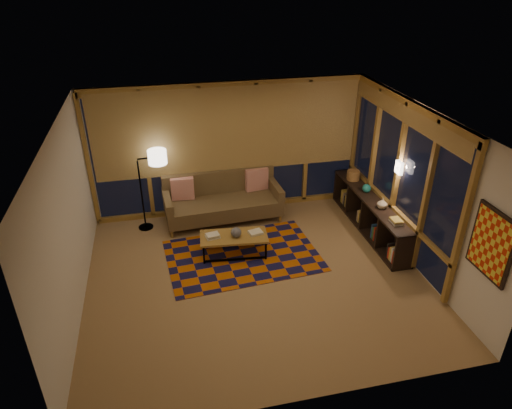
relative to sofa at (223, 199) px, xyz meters
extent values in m
cube|color=#9D7A49|center=(0.23, -2.00, -0.47)|extent=(5.50, 5.00, 0.01)
cube|color=silver|center=(0.23, -2.00, 2.23)|extent=(5.50, 5.00, 0.01)
cube|color=silver|center=(0.23, 0.50, 0.88)|extent=(5.50, 0.01, 2.70)
cube|color=silver|center=(0.23, -4.50, 0.88)|extent=(5.50, 0.01, 2.70)
cube|color=silver|center=(-2.52, -2.00, 0.88)|extent=(0.01, 5.00, 2.70)
cube|color=silver|center=(2.98, -2.00, 0.88)|extent=(0.01, 5.00, 2.70)
cube|color=#B1500C|center=(0.13, -1.35, -0.46)|extent=(2.79, 1.97, 0.01)
sphere|color=#25252A|center=(0.03, -1.31, 0.02)|extent=(0.21, 0.21, 0.19)
cylinder|color=#A37345|center=(2.70, -0.13, 0.32)|extent=(0.30, 0.30, 0.19)
sphere|color=#1B7471|center=(2.72, -0.73, 0.31)|extent=(0.18, 0.18, 0.17)
imported|color=#BBAA8F|center=(2.72, -1.40, 0.32)|extent=(0.19, 0.19, 0.20)
camera|label=1|loc=(-1.12, -8.01, 4.23)|focal=32.00mm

